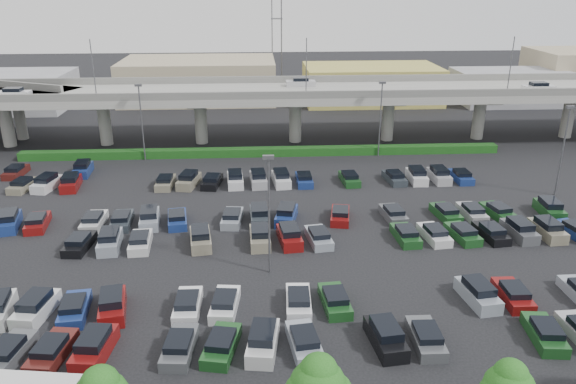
{
  "coord_description": "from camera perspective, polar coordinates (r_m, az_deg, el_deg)",
  "views": [
    {
      "loc": [
        -0.94,
        -49.72,
        23.28
      ],
      "look_at": [
        2.34,
        5.52,
        2.0
      ],
      "focal_mm": 35.0,
      "sensor_mm": 36.0,
      "label": 1
    }
  ],
  "objects": [
    {
      "name": "distant_buildings",
      "position": [
        114.01,
        3.42,
        11.13
      ],
      "size": [
        138.0,
        24.0,
        9.0
      ],
      "color": "gray",
      "rests_on": "ground"
    },
    {
      "name": "light_poles",
      "position": [
        54.54,
        -6.58,
        2.69
      ],
      "size": [
        66.9,
        48.38,
        10.3
      ],
      "color": "#525358",
      "rests_on": "ground"
    },
    {
      "name": "hedge",
      "position": [
        78.1,
        -2.57,
        4.09
      ],
      "size": [
        66.0,
        1.6,
        1.1
      ],
      "primitive_type": "cube",
      "color": "#103810",
      "rests_on": "ground"
    },
    {
      "name": "overpass",
      "position": [
        83.32,
        -2.88,
        9.72
      ],
      "size": [
        150.0,
        13.0,
        15.8
      ],
      "color": "gray",
      "rests_on": "ground"
    },
    {
      "name": "parked_cars",
      "position": [
        51.27,
        -3.48,
        -5.23
      ],
      "size": [
        62.96,
        41.61,
        1.67
      ],
      "color": "gray",
      "rests_on": "ground"
    },
    {
      "name": "comm_tower",
      "position": [
        124.05,
        -1.16,
        17.49
      ],
      "size": [
        2.4,
        2.4,
        30.0
      ],
      "color": "#525358",
      "rests_on": "ground"
    },
    {
      "name": "ground",
      "position": [
        54.9,
        -2.1,
        -4.07
      ],
      "size": [
        280.0,
        280.0,
        0.0
      ],
      "primitive_type": "plane",
      "color": "black"
    }
  ]
}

